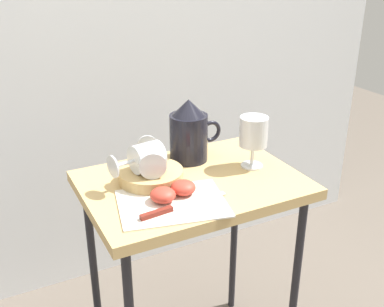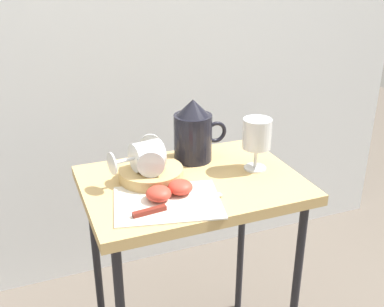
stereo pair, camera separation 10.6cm
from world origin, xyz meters
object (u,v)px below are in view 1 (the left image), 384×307
(wine_glass_upright, at_px, (254,134))
(apple_half_left, at_px, (163,195))
(basket_tray, at_px, (151,176))
(wine_glass_tipped_near, at_px, (146,157))
(pitcher, at_px, (189,136))
(knife, at_px, (172,209))
(table, at_px, (192,202))
(apple_half_right, at_px, (183,187))
(wine_glass_tipped_far, at_px, (151,160))

(wine_glass_upright, xyz_separation_m, apple_half_left, (-0.32, -0.08, -0.08))
(basket_tray, height_order, wine_glass_tipped_near, wine_glass_tipped_near)
(pitcher, bearing_deg, basket_tray, -151.81)
(knife, bearing_deg, basket_tray, 84.51)
(table, bearing_deg, apple_half_right, -131.50)
(apple_half_left, xyz_separation_m, apple_half_right, (0.06, 0.01, 0.00))
(table, xyz_separation_m, basket_tray, (-0.10, 0.04, 0.09))
(apple_half_right, bearing_deg, table, 48.50)
(apple_half_left, bearing_deg, pitcher, 49.59)
(basket_tray, relative_size, pitcher, 0.94)
(table, relative_size, wine_glass_tipped_near, 4.45)
(basket_tray, height_order, pitcher, pitcher)
(wine_glass_tipped_far, bearing_deg, table, -16.30)
(pitcher, xyz_separation_m, wine_glass_upright, (0.14, -0.13, 0.02))
(apple_half_right, bearing_deg, apple_half_left, -168.44)
(pitcher, relative_size, wine_glass_tipped_near, 1.23)
(wine_glass_tipped_near, bearing_deg, table, -20.56)
(table, height_order, apple_half_left, apple_half_left)
(wine_glass_upright, bearing_deg, apple_half_right, -165.60)
(table, height_order, pitcher, pitcher)
(table, xyz_separation_m, knife, (-0.12, -0.13, 0.08))
(table, xyz_separation_m, apple_half_right, (-0.06, -0.07, 0.09))
(wine_glass_tipped_far, height_order, apple_half_right, wine_glass_tipped_far)
(basket_tray, xyz_separation_m, pitcher, (0.16, 0.09, 0.06))
(wine_glass_upright, distance_m, wine_glass_tipped_far, 0.31)
(apple_half_left, height_order, apple_half_right, same)
(table, relative_size, pitcher, 3.60)
(wine_glass_upright, bearing_deg, wine_glass_tipped_far, 173.96)
(wine_glass_tipped_near, relative_size, apple_half_right, 2.36)
(wine_glass_upright, height_order, wine_glass_tipped_near, wine_glass_upright)
(wine_glass_tipped_far, distance_m, apple_half_right, 0.12)
(basket_tray, height_order, knife, basket_tray)
(basket_tray, xyz_separation_m, apple_half_right, (0.05, -0.11, 0.00))
(apple_half_left, bearing_deg, wine_glass_tipped_far, 82.46)
(wine_glass_tipped_far, bearing_deg, pitcher, 30.81)
(apple_half_right, bearing_deg, basket_tray, 112.64)
(wine_glass_upright, height_order, apple_half_right, wine_glass_upright)
(pitcher, relative_size, apple_half_right, 2.91)
(wine_glass_tipped_near, bearing_deg, wine_glass_upright, -8.13)
(wine_glass_upright, relative_size, wine_glass_tipped_near, 1.00)
(table, bearing_deg, wine_glass_upright, -0.24)
(basket_tray, xyz_separation_m, apple_half_left, (-0.02, -0.12, 0.00))
(table, height_order, knife, knife)
(wine_glass_tipped_far, height_order, apple_half_left, wine_glass_tipped_far)
(pitcher, distance_m, apple_half_right, 0.23)
(wine_glass_tipped_near, bearing_deg, wine_glass_tipped_far, -50.96)
(table, height_order, apple_half_right, apple_half_right)
(pitcher, distance_m, wine_glass_tipped_near, 0.19)
(basket_tray, bearing_deg, pitcher, 28.19)
(basket_tray, height_order, wine_glass_upright, wine_glass_upright)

